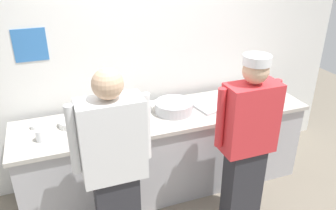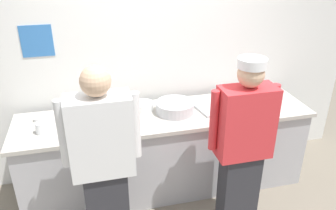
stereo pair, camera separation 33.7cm
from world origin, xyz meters
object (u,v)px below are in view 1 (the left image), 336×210
at_px(chef_center, 247,140).
at_px(plate_stack_rear, 72,122).
at_px(chef_near_left, 114,167).
at_px(plate_stack_front, 141,107).
at_px(ramekin_green_sauce, 96,116).
at_px(ramekin_red_sauce, 124,119).
at_px(mixing_bowl_steel, 174,107).
at_px(ramekin_orange_sauce, 36,126).
at_px(sheet_tray, 219,104).
at_px(ramekin_yellow_sauce, 270,94).
at_px(deli_cup, 41,135).
at_px(squeeze_bottle_primary, 96,118).

xyz_separation_m(chef_center, plate_stack_rear, (-1.43, 0.82, 0.03)).
height_order(chef_near_left, plate_stack_front, chef_near_left).
xyz_separation_m(chef_near_left, plate_stack_rear, (-0.23, 0.81, 0.02)).
xyz_separation_m(ramekin_green_sauce, ramekin_red_sauce, (0.25, -0.15, 0.00)).
distance_m(chef_near_left, mixing_bowl_steel, 1.07).
distance_m(plate_stack_front, mixing_bowl_steel, 0.33).
bearing_deg(chef_near_left, plate_stack_front, 61.34).
bearing_deg(ramekin_red_sauce, ramekin_green_sauce, 148.32).
height_order(chef_center, ramekin_red_sauce, chef_center).
xyz_separation_m(ramekin_green_sauce, ramekin_orange_sauce, (-0.57, 0.01, -0.00)).
bearing_deg(plate_stack_rear, ramekin_red_sauce, -11.51).
bearing_deg(plate_stack_front, chef_near_left, -118.66).
bearing_deg(ramekin_orange_sauce, ramekin_green_sauce, -1.13).
relative_size(chef_center, sheet_tray, 3.13).
height_order(mixing_bowl_steel, ramekin_orange_sauce, mixing_bowl_steel).
distance_m(plate_stack_rear, sheet_tray, 1.53).
height_order(plate_stack_rear, ramekin_yellow_sauce, plate_stack_rear).
height_order(chef_center, ramekin_orange_sauce, chef_center).
xyz_separation_m(sheet_tray, ramekin_orange_sauce, (-1.86, 0.16, 0.01)).
height_order(plate_stack_rear, deli_cup, deli_cup).
bearing_deg(ramekin_orange_sauce, deli_cup, -80.24).
height_order(plate_stack_front, deli_cup, deli_cup).
relative_size(chef_center, ramekin_green_sauce, 18.43).
bearing_deg(plate_stack_rear, plate_stack_front, 4.48).
xyz_separation_m(plate_stack_rear, ramekin_green_sauce, (0.24, 0.05, -0.01)).
xyz_separation_m(plate_stack_rear, sheet_tray, (1.53, -0.10, -0.02)).
relative_size(chef_near_left, sheet_tray, 3.20).
relative_size(mixing_bowl_steel, sheet_tray, 0.73).
xyz_separation_m(chef_near_left, ramekin_orange_sauce, (-0.56, 0.88, 0.01)).
distance_m(chef_center, deli_cup, 1.82).
distance_m(plate_stack_rear, ramekin_red_sauce, 0.50).
bearing_deg(deli_cup, mixing_bowl_steel, 5.03).
bearing_deg(sheet_tray, chef_center, -98.25).
bearing_deg(ramekin_red_sauce, deli_cup, -173.05).
relative_size(mixing_bowl_steel, ramekin_green_sauce, 4.27).
bearing_deg(plate_stack_rear, chef_center, -29.80).
distance_m(chef_center, ramekin_orange_sauce, 1.96).
bearing_deg(ramekin_orange_sauce, plate_stack_rear, -11.25).
bearing_deg(chef_center, plate_stack_front, 129.49).
height_order(plate_stack_front, ramekin_yellow_sauce, plate_stack_front).
relative_size(chef_near_left, ramekin_yellow_sauce, 18.63).
relative_size(plate_stack_rear, squeeze_bottle_primary, 1.23).
xyz_separation_m(chef_center, sheet_tray, (0.10, 0.72, 0.02)).
distance_m(ramekin_orange_sauce, ramekin_red_sauce, 0.83).
relative_size(plate_stack_front, mixing_bowl_steel, 0.54).
xyz_separation_m(plate_stack_front, mixing_bowl_steel, (0.31, -0.13, 0.01)).
relative_size(ramekin_red_sauce, deli_cup, 0.90).
distance_m(chef_center, plate_stack_front, 1.13).
xyz_separation_m(chef_center, mixing_bowl_steel, (-0.41, 0.74, 0.06)).
xyz_separation_m(chef_center, deli_cup, (-1.71, 0.62, 0.06)).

